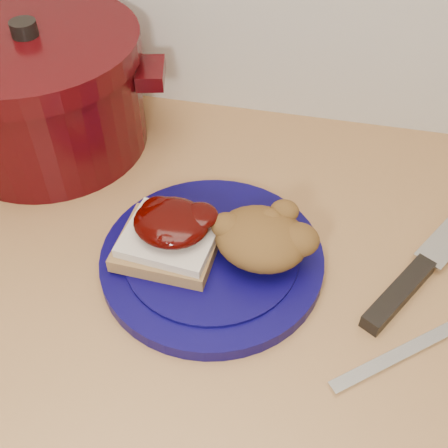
% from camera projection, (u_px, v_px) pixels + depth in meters
% --- Properties ---
extents(base_cabinet, '(4.00, 0.60, 0.86)m').
position_uv_depth(base_cabinet, '(199.00, 418.00, 1.02)').
color(base_cabinet, beige).
rests_on(base_cabinet, floor).
extents(plate, '(0.30, 0.30, 0.02)m').
position_uv_depth(plate, '(212.00, 259.00, 0.65)').
color(plate, '#08043E').
rests_on(plate, wood_countertop).
extents(sandwich, '(0.11, 0.10, 0.05)m').
position_uv_depth(sandwich, '(170.00, 234.00, 0.63)').
color(sandwich, olive).
rests_on(sandwich, plate).
extents(stuffing_mound, '(0.12, 0.11, 0.05)m').
position_uv_depth(stuffing_mound, '(261.00, 239.00, 0.62)').
color(stuffing_mound, brown).
rests_on(stuffing_mound, plate).
extents(chef_knife, '(0.19, 0.29, 0.02)m').
position_uv_depth(chef_knife, '(419.00, 271.00, 0.64)').
color(chef_knife, black).
rests_on(chef_knife, wood_countertop).
extents(butter_knife, '(0.15, 0.13, 0.00)m').
position_uv_depth(butter_knife, '(406.00, 351.00, 0.58)').
color(butter_knife, silver).
rests_on(butter_knife, wood_countertop).
extents(dutch_oven, '(0.35, 0.35, 0.18)m').
position_uv_depth(dutch_oven, '(41.00, 91.00, 0.76)').
color(dutch_oven, '#390508').
rests_on(dutch_oven, wood_countertop).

